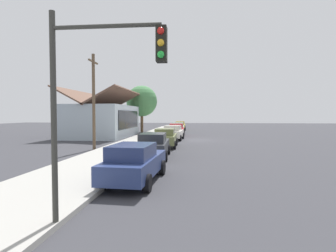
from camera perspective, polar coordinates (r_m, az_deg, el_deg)
The scene contains 14 objects.
ground_plane at distance 29.61m, azimuth 6.24°, elevation -2.94°, with size 120.00×120.00×0.00m, color #38383D.
sidewalk_curb at distance 30.09m, azimuth -4.50°, elevation -2.69°, with size 60.00×4.20×0.16m, color #A3A099.
car_navy at distance 11.12m, azimuth -7.05°, elevation -7.66°, with size 4.72×2.13×1.59m.
car_charcoal at distance 17.30m, azimuth -3.09°, elevation -4.03°, with size 4.80×2.10×1.59m.
car_olive at distance 22.81m, azimuth -0.55°, elevation -2.47°, with size 4.48×2.00×1.59m.
car_ivory at distance 29.28m, azimuth 1.13°, elevation -1.39°, with size 4.55×2.23×1.59m.
car_cherry at distance 35.03m, azimuth 1.81°, elevation -0.76°, with size 4.82×2.20×1.59m.
car_seafoam at distance 41.05m, azimuth 2.10°, elevation -0.29°, with size 4.84×2.18×1.59m.
car_mustard at distance 47.66m, azimuth 2.60°, elevation 0.08°, with size 4.38×2.00×1.59m.
storefront_building at distance 34.98m, azimuth -13.83°, elevation 1.26°, with size 12.29×7.27×5.89m.
shade_tree at distance 42.26m, azimuth -5.58°, elevation 5.25°, with size 4.80×4.80×7.27m.
traffic_light_main at distance 6.57m, azimuth -14.99°, elevation 8.74°, with size 0.37×2.79×5.20m.
utility_pole_wooden at distance 22.03m, azimuth -15.48°, elevation 5.38°, with size 1.80×0.24×7.50m.
fire_hydrant_red at distance 37.97m, azimuth -0.20°, elevation -0.99°, with size 0.22×0.22×0.71m.
Camera 1 is at (-29.48, 0.23, 2.76)m, focal length 28.76 mm.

